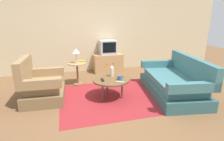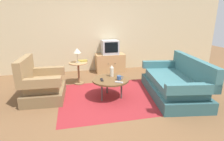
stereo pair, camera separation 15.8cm
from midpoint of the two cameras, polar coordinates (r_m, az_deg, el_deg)
ground_plane at (r=3.96m, az=-1.54°, el=-9.19°), size 16.00×16.00×0.00m
back_wall at (r=5.94m, az=-7.21°, el=12.90°), size 9.00×0.12×2.70m
area_rug at (r=4.05m, az=-1.48°, el=-8.55°), size 2.22×1.99×0.00m
armchair at (r=4.13m, az=-22.86°, el=-4.78°), size 0.87×0.98×0.94m
couch at (r=4.33m, az=18.31°, el=-3.80°), size 1.27×1.99×0.87m
coffee_table at (r=3.90m, az=-1.53°, el=-3.17°), size 0.80×0.80×0.44m
side_table at (r=4.79m, az=-11.96°, el=0.46°), size 0.47×0.47×0.59m
tv_stand at (r=5.86m, az=-2.08°, el=2.46°), size 0.92×0.50×0.58m
television at (r=5.77m, az=-2.17°, el=7.44°), size 0.52×0.45×0.44m
table_lamp at (r=4.67m, az=-12.40°, el=5.90°), size 0.20×0.20×0.38m
vase at (r=4.02m, az=-1.17°, el=-0.14°), size 0.09×0.09×0.27m
mug at (r=3.83m, az=1.29°, el=-2.29°), size 0.14×0.09×0.09m
tv_remote_dark at (r=3.81m, az=-4.25°, el=-3.00°), size 0.06×0.17×0.02m
tv_remote_silver at (r=3.68m, az=1.38°, el=-3.72°), size 0.16×0.12×0.02m
book at (r=4.86m, az=-10.65°, el=3.00°), size 0.25×0.17×0.03m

